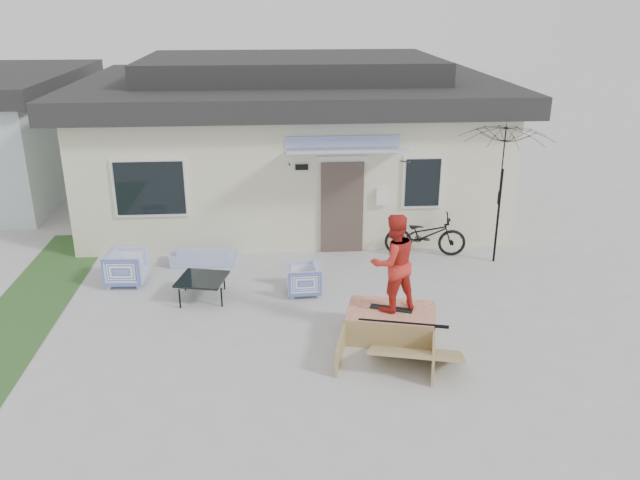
{
  "coord_description": "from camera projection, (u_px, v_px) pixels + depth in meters",
  "views": [
    {
      "loc": [
        -0.53,
        -9.23,
        5.5
      ],
      "look_at": [
        0.3,
        1.8,
        1.3
      ],
      "focal_mm": 36.12,
      "sensor_mm": 36.0,
      "label": 1
    }
  ],
  "objects": [
    {
      "name": "loveseat",
      "position": [
        203.0,
        252.0,
        14.03
      ],
      "size": [
        1.43,
        0.46,
        0.55
      ],
      "primitive_type": "imported",
      "rotation": [
        0.0,
        0.0,
        3.11
      ],
      "color": "#4860BA",
      "rests_on": "ground"
    },
    {
      "name": "patio_umbrella",
      "position": [
        501.0,
        185.0,
        13.64
      ],
      "size": [
        1.93,
        1.78,
        2.2
      ],
      "color": "black",
      "rests_on": "ground"
    },
    {
      "name": "armchair_right",
      "position": [
        303.0,
        278.0,
        12.6
      ],
      "size": [
        0.63,
        0.67,
        0.67
      ],
      "primitive_type": "imported",
      "rotation": [
        0.0,
        0.0,
        -1.54
      ],
      "color": "#4860BA",
      "rests_on": "ground"
    },
    {
      "name": "skateboard",
      "position": [
        391.0,
        308.0,
        10.98
      ],
      "size": [
        0.75,
        0.44,
        0.05
      ],
      "primitive_type": "cube",
      "rotation": [
        0.0,
        0.0,
        -0.37
      ],
      "color": "black",
      "rests_on": "skate_ramp"
    },
    {
      "name": "bicycle",
      "position": [
        425.0,
        231.0,
        14.41
      ],
      "size": [
        1.89,
        0.88,
        1.16
      ],
      "primitive_type": "imported",
      "rotation": [
        0.0,
        0.0,
        1.43
      ],
      "color": "black",
      "rests_on": "ground"
    },
    {
      "name": "grass_strip",
      "position": [
        28.0,
        308.0,
        12.09
      ],
      "size": [
        1.4,
        8.0,
        0.01
      ],
      "primitive_type": "cube",
      "color": "#2A4F24",
      "rests_on": "ground"
    },
    {
      "name": "skate_ramp",
      "position": [
        390.0,
        323.0,
        11.03
      ],
      "size": [
        1.9,
        2.25,
        0.49
      ],
      "primitive_type": null,
      "rotation": [
        0.0,
        0.0,
        -0.25
      ],
      "color": "#977E4F",
      "rests_on": "ground"
    },
    {
      "name": "ground",
      "position": [
        310.0,
        353.0,
        10.59
      ],
      "size": [
        90.0,
        90.0,
        0.0
      ],
      "primitive_type": "plane",
      "color": "#ADADAD",
      "rests_on": "ground"
    },
    {
      "name": "house",
      "position": [
        292.0,
        137.0,
        17.35
      ],
      "size": [
        10.8,
        8.49,
        4.1
      ],
      "color": "beige",
      "rests_on": "ground"
    },
    {
      "name": "coffee_table",
      "position": [
        203.0,
        288.0,
        12.43
      ],
      "size": [
        1.04,
        1.04,
        0.43
      ],
      "primitive_type": "cube",
      "rotation": [
        0.0,
        0.0,
        -0.23
      ],
      "color": "black",
      "rests_on": "ground"
    },
    {
      "name": "skater",
      "position": [
        393.0,
        261.0,
        10.67
      ],
      "size": [
        0.99,
        0.88,
        1.69
      ],
      "primitive_type": "imported",
      "rotation": [
        0.0,
        0.0,
        3.48
      ],
      "color": "red",
      "rests_on": "skateboard"
    },
    {
      "name": "armchair_left",
      "position": [
        127.0,
        265.0,
        13.03
      ],
      "size": [
        0.76,
        0.8,
        0.78
      ],
      "primitive_type": "imported",
      "rotation": [
        0.0,
        0.0,
        1.51
      ],
      "color": "#4860BA",
      "rests_on": "ground"
    }
  ]
}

